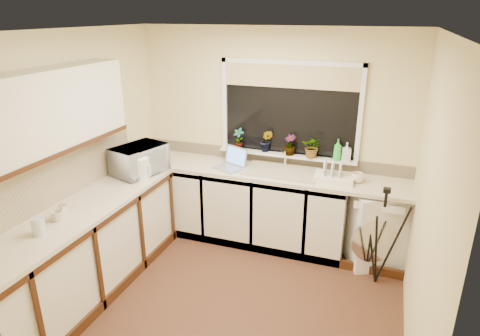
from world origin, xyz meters
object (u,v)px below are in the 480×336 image
soap_bottle_clear (346,152)px  tripod (381,237)px  glass_jug (38,227)px  laptop (232,162)px  dish_rack (334,178)px  kettle (141,169)px  cup_back (358,178)px  soap_bottle_green (338,150)px  microwave (139,160)px  washing_machine (377,226)px  plant_c (290,145)px  cup_left (57,216)px  plant_b (266,141)px  plant_a (239,139)px  plant_d (313,147)px  steel_jar (63,211)px

soap_bottle_clear → tripod: bearing=-54.1°
glass_jug → laptop: bearing=65.3°
laptop → dish_rack: bearing=22.7°
kettle → cup_back: kettle is taller
dish_rack → cup_back: cup_back is taller
glass_jug → soap_bottle_green: soap_bottle_green is taller
glass_jug → cup_back: (2.31, 2.01, -0.02)m
dish_rack → cup_back: bearing=4.6°
tripod → microwave: (-2.59, -0.14, 0.54)m
washing_machine → kettle: kettle is taller
plant_c → washing_machine: bearing=-9.7°
tripod → cup_left: 3.00m
soap_bottle_clear → plant_b: bearing=179.6°
tripod → plant_b: 1.65m
soap_bottle_green → plant_a: bearing=179.9°
plant_b → cup_left: plant_b is taller
laptop → cup_left: bearing=-95.6°
plant_d → soap_bottle_clear: (0.37, 0.03, -0.02)m
tripod → plant_a: plant_a is taller
soap_bottle_clear → glass_jug: bearing=-134.0°
washing_machine → plant_a: (-1.65, 0.18, 0.76)m
plant_d → washing_machine: bearing=-12.5°
laptop → plant_c: bearing=43.7°
laptop → glass_jug: size_ratio=2.69×
plant_a → plant_d: (0.88, -0.01, -0.00)m
dish_rack → soap_bottle_clear: 0.35m
dish_rack → tripod: 0.77m
washing_machine → kettle: size_ratio=3.64×
plant_c → cup_left: bearing=-128.3°
microwave → cup_left: 1.23m
microwave → tripod: bearing=-70.9°
steel_jar → cup_back: (2.35, 1.69, -0.00)m
tripod → cup_left: tripod is taller
plant_c → soap_bottle_clear: size_ratio=1.17×
glass_jug → plant_d: 2.85m
plant_b → plant_d: size_ratio=1.04×
dish_rack → plant_d: (-0.29, 0.23, 0.24)m
steel_jar → plant_d: 2.63m
plant_b → laptop: bearing=-141.8°
glass_jug → washing_machine: bearing=38.5°
soap_bottle_green → kettle: bearing=-155.3°
plant_b → soap_bottle_clear: plant_b is taller
washing_machine → glass_jug: size_ratio=5.66×
glass_jug → plant_c: 2.69m
plant_c → cup_back: size_ratio=1.81×
plant_a → plant_d: plant_a is taller
plant_b → cup_back: 1.12m
tripod → plant_d: bearing=127.6°
soap_bottle_clear → plant_d: bearing=-176.1°
glass_jug → plant_b: bearing=61.0°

